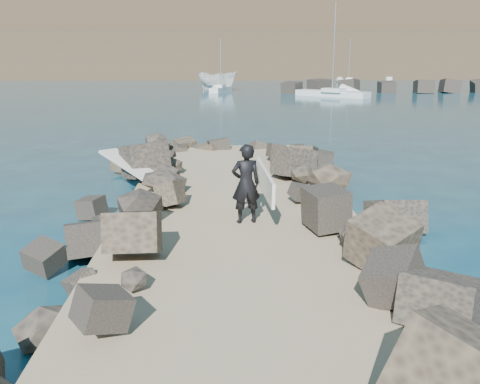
{
  "coord_description": "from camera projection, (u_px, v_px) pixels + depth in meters",
  "views": [
    {
      "loc": [
        -0.51,
        -12.67,
        4.48
      ],
      "look_at": [
        0.0,
        -1.0,
        1.5
      ],
      "focal_mm": 40.0,
      "sensor_mm": 36.0,
      "label": 1
    }
  ],
  "objects": [
    {
      "name": "surfboard_resting",
      "position": [
        130.0,
        168.0,
        16.89
      ],
      "size": [
        2.26,
        2.44,
        0.09
      ],
      "primitive_type": "cube",
      "rotation": [
        0.0,
        0.0,
        0.72
      ],
      "color": "beige",
      "rests_on": "riprap_left"
    },
    {
      "name": "sailboat_c",
      "position": [
        332.0,
        93.0,
        60.9
      ],
      "size": [
        7.78,
        7.37,
        10.41
      ],
      "color": "silver",
      "rests_on": "ground"
    },
    {
      "name": "headland",
      "position": [
        250.0,
        18.0,
        164.77
      ],
      "size": [
        360.0,
        140.0,
        32.0
      ],
      "primitive_type": "cube",
      "color": "#2D4919",
      "rests_on": "ground"
    },
    {
      "name": "surfer_with_board",
      "position": [
        249.0,
        183.0,
        12.61
      ],
      "size": [
        0.96,
        2.36,
        1.9
      ],
      "color": "black",
      "rests_on": "jetty"
    },
    {
      "name": "riprap_left",
      "position": [
        109.0,
        243.0,
        11.69
      ],
      "size": [
        2.6,
        22.0,
        1.0
      ],
      "primitive_type": "cube",
      "color": "black",
      "rests_on": "ground"
    },
    {
      "name": "sailboat_d",
      "position": [
        349.0,
        81.0,
        91.08
      ],
      "size": [
        3.17,
        6.32,
        7.56
      ],
      "color": "silver",
      "rests_on": "ground"
    },
    {
      "name": "riprap_right",
      "position": [
        370.0,
        239.0,
        11.94
      ],
      "size": [
        2.6,
        22.0,
        1.0
      ],
      "primitive_type": "cube",
      "color": "black",
      "rests_on": "ground"
    },
    {
      "name": "boat_imported",
      "position": [
        218.0,
        81.0,
        72.03
      ],
      "size": [
        6.51,
        6.29,
        2.54
      ],
      "primitive_type": "imported",
      "rotation": [
        0.0,
        0.0,
        0.82
      ],
      "color": "silver",
      "rests_on": "ground"
    },
    {
      "name": "jetty",
      "position": [
        242.0,
        258.0,
        11.38
      ],
      "size": [
        6.0,
        26.0,
        0.6
      ],
      "primitive_type": "cube",
      "color": "#8C7759",
      "rests_on": "ground"
    },
    {
      "name": "sailboat_b",
      "position": [
        221.0,
        89.0,
        68.38
      ],
      "size": [
        3.02,
        5.58,
        6.8
      ],
      "color": "silver",
      "rests_on": "ground"
    },
    {
      "name": "sailboat_f",
      "position": [
        384.0,
        78.0,
        103.96
      ],
      "size": [
        1.81,
        5.32,
        6.49
      ],
      "color": "silver",
      "rests_on": "ground"
    },
    {
      "name": "ground",
      "position": [
        238.0,
        240.0,
        13.39
      ],
      "size": [
        800.0,
        800.0,
        0.0
      ],
      "primitive_type": "plane",
      "color": "#0F384C",
      "rests_on": "ground"
    }
  ]
}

